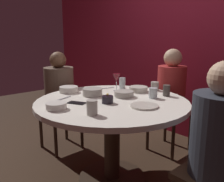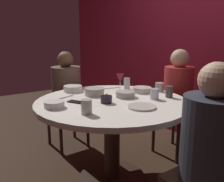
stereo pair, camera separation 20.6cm
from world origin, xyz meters
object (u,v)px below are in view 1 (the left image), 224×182
object	(u,v)px
candle_holder	(108,99)
seated_diner_back	(171,89)
cell_phone	(77,103)
wine_glass	(116,78)
seated_diner_left	(59,90)
bowl_serving_large	(56,106)
dinner_plate	(144,106)
cup_by_left_diner	(153,93)
cup_far_edge	(155,86)
cup_center_front	(166,91)
bowl_sauce_side	(138,89)
bowl_small_white	(124,94)
bowl_rice_portion	(69,89)
cup_near_candle	(122,83)
bowl_salad_center	(92,92)
seated_diner_right	(220,136)
cup_by_right_diner	(92,107)
dining_table	(112,118)

from	to	relation	value
candle_holder	seated_diner_back	bearing A→B (deg)	92.71
cell_phone	wine_glass	bearing A→B (deg)	-13.94
seated_diner_left	bowl_serving_large	world-z (taller)	seated_diner_left
dinner_plate	cell_phone	bearing A→B (deg)	-142.78
seated_diner_left	cup_by_left_diner	xyz separation A→B (m)	(1.07, 0.32, 0.10)
cell_phone	cup_by_left_diner	distance (m)	0.67
cup_by_left_diner	cup_far_edge	distance (m)	0.33
wine_glass	cup_center_front	xyz separation A→B (m)	(0.45, 0.20, -0.08)
bowl_sauce_side	cup_by_left_diner	distance (m)	0.28
seated_diner_left	bowl_small_white	xyz separation A→B (m)	(0.86, 0.16, 0.08)
bowl_rice_portion	cup_near_candle	distance (m)	0.55
dinner_plate	bowl_rice_portion	size ratio (longest dim) A/B	1.22
seated_diner_back	candle_holder	xyz separation A→B (m)	(0.05, -0.97, 0.07)
seated_diner_back	bowl_salad_center	distance (m)	0.93
seated_diner_right	wine_glass	xyz separation A→B (m)	(-1.16, 0.27, 0.16)
cup_by_right_diner	cup_far_edge	distance (m)	0.97
seated_diner_back	cell_phone	world-z (taller)	seated_diner_back
bowl_salad_center	dinner_plate	bearing A→B (deg)	7.48
candle_holder	bowl_small_white	bearing A→B (deg)	103.90
seated_diner_left	cell_phone	xyz separation A→B (m)	(0.76, -0.28, 0.06)
cup_center_front	seated_diner_left	bearing A→B (deg)	-156.94
dinner_plate	seated_diner_back	bearing A→B (deg)	111.00
seated_diner_back	cup_center_front	distance (m)	0.47
cell_phone	cup_near_candle	world-z (taller)	cup_near_candle
seated_diner_right	cell_phone	bearing A→B (deg)	15.04
bowl_small_white	bowl_sauce_side	world-z (taller)	bowl_small_white
bowl_salad_center	cup_near_candle	size ratio (longest dim) A/B	1.56
dining_table	cup_far_edge	world-z (taller)	cup_far_edge
cup_near_candle	bowl_salad_center	bearing A→B (deg)	-85.47
candle_holder	cell_phone	world-z (taller)	candle_holder
seated_diner_left	cup_by_left_diner	distance (m)	1.12
seated_diner_back	bowl_serving_large	size ratio (longest dim) A/B	7.43
cell_phone	bowl_salad_center	distance (m)	0.29
seated_diner_back	bowl_rice_portion	size ratio (longest dim) A/B	6.45
dining_table	bowl_rice_portion	bearing A→B (deg)	-167.84
bowl_sauce_side	dinner_plate	bearing A→B (deg)	-43.35
cell_phone	cup_near_candle	size ratio (longest dim) A/B	1.21
cup_center_front	dinner_plate	bearing A→B (deg)	-77.29
bowl_serving_large	cup_center_front	world-z (taller)	cup_center_front
cup_near_candle	bowl_rice_portion	bearing A→B (deg)	-115.05
cup_center_front	dining_table	bearing A→B (deg)	-115.44
seated_diner_left	seated_diner_back	size ratio (longest dim) A/B	0.97
cup_center_front	bowl_salad_center	bearing A→B (deg)	-133.17
cup_by_right_diner	dining_table	bearing A→B (deg)	118.61
wine_glass	cell_phone	world-z (taller)	wine_glass
cup_near_candle	dinner_plate	bearing A→B (deg)	-30.20
bowl_salad_center	seated_diner_left	bearing A→B (deg)	177.80
seated_diner_back	dinner_plate	distance (m)	0.89
dining_table	cup_far_edge	xyz separation A→B (m)	(0.00, 0.58, 0.20)
cup_by_right_diner	cup_far_edge	world-z (taller)	cup_by_right_diner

